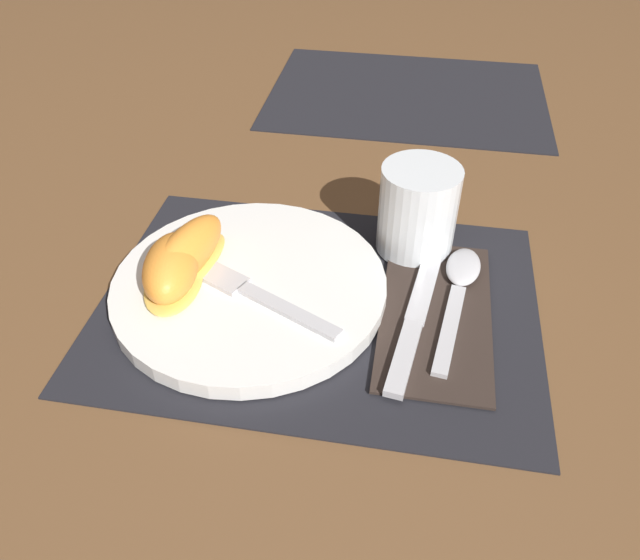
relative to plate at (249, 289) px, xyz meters
The scene contains 11 objects.
ground_plane 0.07m from the plate, ahead, with size 3.00×3.00×0.00m, color brown.
placemat 0.07m from the plate, ahead, with size 0.41×0.31×0.00m.
placemat_far 0.50m from the plate, 76.07° to the left, with size 0.41×0.31×0.00m.
plate is the anchor object (origin of this frame).
juice_glass 0.19m from the plate, 34.46° to the left, with size 0.08×0.08×0.09m.
napkin 0.18m from the plate, ahead, with size 0.10×0.21×0.00m.
knife 0.16m from the plate, ahead, with size 0.05×0.22×0.01m.
spoon 0.20m from the plate, 12.55° to the left, with size 0.05×0.18×0.01m.
fork 0.02m from the plate, 76.90° to the right, with size 0.17×0.10×0.00m.
citrus_wedge_0 0.07m from the plate, behind, with size 0.07×0.13×0.05m.
citrus_wedge_1 0.07m from the plate, 166.27° to the right, with size 0.07×0.10×0.05m.
Camera 1 is at (0.08, -0.43, 0.41)m, focal length 35.00 mm.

